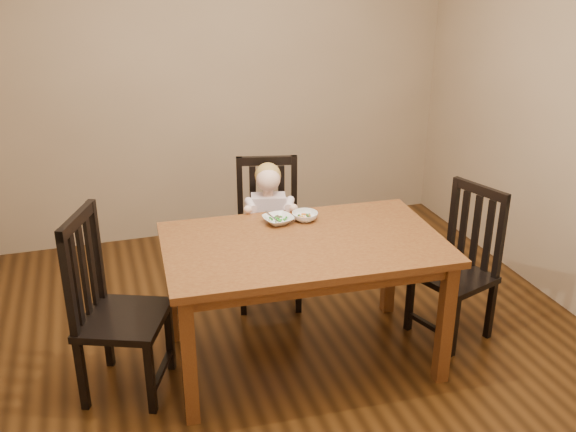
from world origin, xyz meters
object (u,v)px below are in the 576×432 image
object	(u,v)px
chair_child	(269,235)
bowl_peas	(278,220)
bowl_veg	(305,216)
chair_right	(459,266)
toddler	(269,220)
chair_left	(113,309)
dining_table	(304,255)

from	to	relation	value
chair_child	bowl_peas	size ratio (longest dim) A/B	5.76
chair_child	bowl_veg	distance (m)	0.62
chair_right	toddler	distance (m)	1.30
chair_left	chair_right	bearing A→B (deg)	111.06
dining_table	chair_right	size ratio (longest dim) A/B	1.65
chair_left	toddler	world-z (taller)	chair_left
chair_right	bowl_peas	world-z (taller)	chair_right
chair_right	toddler	xyz separation A→B (m)	(-1.05, 0.75, 0.15)
chair_child	toddler	size ratio (longest dim) A/B	1.93
toddler	bowl_veg	world-z (taller)	toddler
chair_child	chair_left	distance (m)	1.34
chair_right	bowl_peas	size ratio (longest dim) A/B	5.61
chair_left	bowl_peas	xyz separation A→B (m)	(1.03, 0.24, 0.31)
chair_left	dining_table	bearing A→B (deg)	109.92
dining_table	chair_child	distance (m)	0.83
chair_child	bowl_veg	world-z (taller)	chair_child
chair_right	toddler	size ratio (longest dim) A/B	1.88
chair_right	toddler	bearing A→B (deg)	35.68
dining_table	bowl_peas	distance (m)	0.32
bowl_peas	bowl_veg	world-z (taller)	bowl_veg
dining_table	chair_child	size ratio (longest dim) A/B	1.61
dining_table	chair_child	xyz separation A→B (m)	(0.01, 0.80, -0.22)
toddler	bowl_peas	bearing A→B (deg)	94.32
bowl_peas	chair_child	bearing A→B (deg)	81.22
chair_left	chair_right	world-z (taller)	chair_left
dining_table	bowl_veg	world-z (taller)	bowl_veg
toddler	bowl_veg	bearing A→B (deg)	115.18
chair_right	bowl_peas	distance (m)	1.21
chair_right	bowl_veg	distance (m)	1.05
chair_left	bowl_peas	size ratio (longest dim) A/B	6.05
dining_table	bowl_veg	size ratio (longest dim) A/B	10.33
dining_table	chair_child	bearing A→B (deg)	89.11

